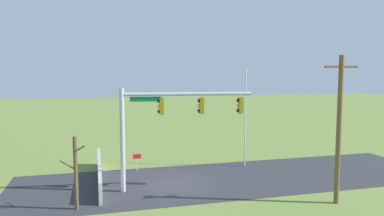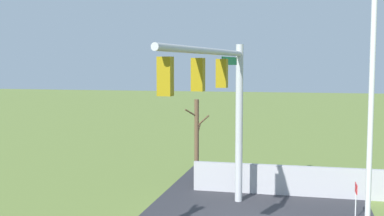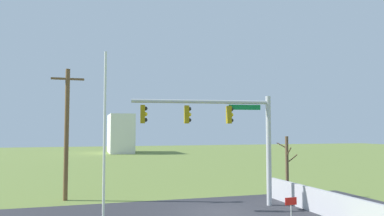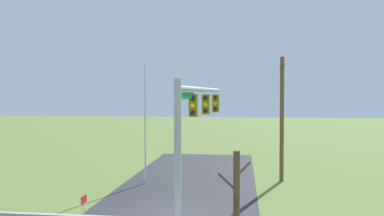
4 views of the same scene
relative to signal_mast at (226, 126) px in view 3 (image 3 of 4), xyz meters
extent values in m
plane|color=olive|center=(-0.81, -1.17, -4.34)|extent=(160.00, 160.00, 0.00)
cube|color=#B7B5AD|center=(3.39, -0.32, -4.34)|extent=(6.00, 6.00, 0.01)
cube|color=#A8A8AD|center=(3.69, -2.73, -3.73)|extent=(0.20, 8.88, 1.22)
cylinder|color=#B2B5BA|center=(2.39, -0.32, -1.33)|extent=(0.28, 0.28, 6.01)
cylinder|color=#B2B5BA|center=(-1.35, 0.18, 1.32)|extent=(7.50, 1.21, 0.20)
cube|color=#0F7238|center=(1.04, -0.14, 1.04)|extent=(1.79, 0.27, 0.28)
cube|color=#937A0F|center=(0.15, -0.02, 0.62)|extent=(0.29, 0.39, 0.96)
sphere|color=black|center=(0.29, -0.04, 0.92)|extent=(0.22, 0.22, 0.22)
sphere|color=yellow|center=(0.29, -0.04, 0.62)|extent=(0.22, 0.22, 0.22)
sphere|color=black|center=(0.29, -0.04, 0.32)|extent=(0.22, 0.22, 0.22)
cube|color=#937A0F|center=(-2.17, 0.29, 0.62)|extent=(0.29, 0.39, 0.96)
sphere|color=black|center=(-2.02, 0.27, 0.92)|extent=(0.22, 0.22, 0.22)
sphere|color=yellow|center=(-2.02, 0.27, 0.62)|extent=(0.22, 0.22, 0.22)
sphere|color=black|center=(-2.02, 0.27, 0.32)|extent=(0.22, 0.22, 0.22)
cube|color=#937A0F|center=(-4.49, 0.61, 0.62)|extent=(0.29, 0.39, 0.96)
sphere|color=black|center=(-4.34, 0.59, 0.92)|extent=(0.22, 0.22, 0.22)
sphere|color=yellow|center=(-4.34, 0.59, 0.62)|extent=(0.22, 0.22, 0.22)
sphere|color=black|center=(-4.34, 0.59, 0.32)|extent=(0.22, 0.22, 0.22)
cylinder|color=silver|center=(-6.71, -3.87, -0.73)|extent=(0.10, 0.10, 7.22)
cylinder|color=brown|center=(-8.39, 4.48, -0.44)|extent=(0.26, 0.26, 7.79)
cube|color=brown|center=(-8.39, 4.48, 2.85)|extent=(1.90, 0.12, 0.12)
cylinder|color=brown|center=(4.87, 1.88, -2.47)|extent=(0.20, 0.20, 3.74)
cylinder|color=brown|center=(5.24, 1.88, -2.03)|extent=(0.78, 0.07, 0.57)
cylinder|color=brown|center=(4.64, 2.08, -1.19)|extent=(0.54, 0.47, 0.39)
cylinder|color=brown|center=(4.85, 1.60, -1.55)|extent=(0.12, 0.61, 0.55)
cylinder|color=silver|center=(1.13, -4.49, -3.89)|extent=(0.04, 0.04, 0.90)
cube|color=red|center=(1.13, -4.49, -3.28)|extent=(0.56, 0.02, 0.32)
cube|color=silver|center=(-0.46, 50.35, -0.81)|extent=(4.34, 9.57, 7.07)
camera|label=1|loc=(3.82, 20.64, 2.59)|focal=34.12mm
camera|label=2|loc=(-15.86, -2.67, 0.89)|focal=45.41mm
camera|label=3|loc=(-7.61, -18.50, -0.23)|focal=34.19mm
camera|label=4|loc=(16.51, 2.05, 1.05)|focal=36.55mm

